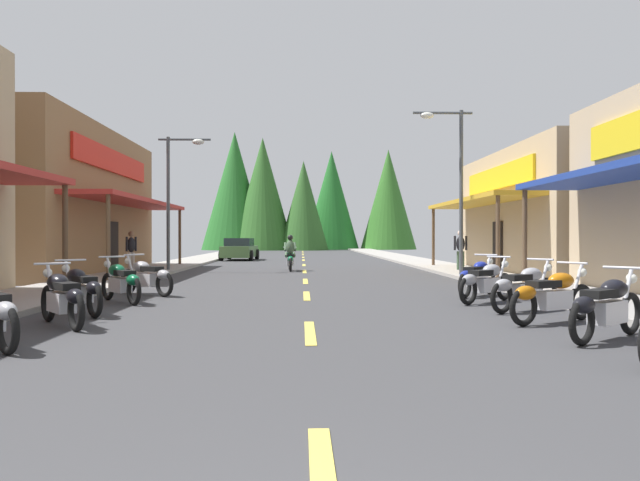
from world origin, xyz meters
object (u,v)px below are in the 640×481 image
(motorcycle_parked_left_3, at_px, (121,281))
(pedestrian_waiting, at_px, (131,249))
(motorcycle_parked_right_4, at_px, (486,281))
(motorcycle_parked_right_5, at_px, (477,277))
(rider_cruising_lead, at_px, (290,256))
(streetlamp_right, at_px, (452,168))
(motorcycle_parked_right_3, at_px, (524,287))
(parked_car_curbside, at_px, (240,249))
(streetlamp_left, at_px, (177,183))
(motorcycle_parked_left_4, at_px, (147,276))
(motorcycle_parked_left_2, at_px, (80,289))
(motorcycle_parked_left_1, at_px, (62,297))
(motorcycle_parked_right_2, at_px, (552,295))
(pedestrian_by_shop, at_px, (461,248))
(motorcycle_parked_right_1, at_px, (607,306))

(motorcycle_parked_left_3, relative_size, pedestrian_waiting, 1.02)
(motorcycle_parked_right_4, height_order, pedestrian_waiting, pedestrian_waiting)
(motorcycle_parked_right_5, xyz_separation_m, rider_cruising_lead, (-4.86, 11.75, 0.17))
(streetlamp_right, bearing_deg, motorcycle_parked_right_3, -95.73)
(motorcycle_parked_left_3, bearing_deg, parked_car_curbside, -37.94)
(streetlamp_left, height_order, motorcycle_parked_left_4, streetlamp_left)
(motorcycle_parked_right_4, bearing_deg, motorcycle_parked_left_2, 150.82)
(streetlamp_left, relative_size, motorcycle_parked_left_3, 3.21)
(streetlamp_right, height_order, motorcycle_parked_left_2, streetlamp_right)
(motorcycle_parked_left_1, bearing_deg, streetlamp_right, -74.69)
(streetlamp_right, relative_size, motorcycle_parked_right_2, 3.19)
(streetlamp_left, bearing_deg, motorcycle_parked_left_1, -85.53)
(motorcycle_parked_right_4, xyz_separation_m, motorcycle_parked_right_5, (0.24, 1.57, 0.00))
(motorcycle_parked_left_2, bearing_deg, motorcycle_parked_left_3, -43.30)
(streetlamp_left, bearing_deg, streetlamp_right, -18.92)
(motorcycle_parked_right_4, bearing_deg, motorcycle_parked_right_2, -129.32)
(motorcycle_parked_right_2, bearing_deg, motorcycle_parked_right_4, 62.56)
(streetlamp_right, xyz_separation_m, motorcycle_parked_left_2, (-9.66, -10.58, -3.48))
(motorcycle_parked_right_5, relative_size, pedestrian_by_shop, 0.98)
(rider_cruising_lead, bearing_deg, motorcycle_parked_left_3, 162.49)
(parked_car_curbside, bearing_deg, motorcycle_parked_left_2, -177.18)
(streetlamp_left, xyz_separation_m, motorcycle_parked_right_3, (9.60, -13.96, -3.23))
(motorcycle_parked_left_4, height_order, parked_car_curbside, parked_car_curbside)
(motorcycle_parked_left_3, height_order, pedestrian_by_shop, pedestrian_by_shop)
(motorcycle_parked_right_4, bearing_deg, parked_car_curbside, 65.22)
(motorcycle_parked_right_2, relative_size, rider_cruising_lead, 0.89)
(streetlamp_left, height_order, motorcycle_parked_left_2, streetlamp_left)
(rider_cruising_lead, bearing_deg, streetlamp_right, -130.20)
(streetlamp_right, relative_size, motorcycle_parked_right_5, 3.53)
(motorcycle_parked_right_2, bearing_deg, rider_cruising_lead, 75.98)
(parked_car_curbside, bearing_deg, streetlamp_left, 178.24)
(motorcycle_parked_right_3, xyz_separation_m, pedestrian_by_shop, (2.17, 13.52, 0.53))
(motorcycle_parked_right_4, distance_m, motorcycle_parked_left_4, 8.29)
(motorcycle_parked_right_2, height_order, rider_cruising_lead, rider_cruising_lead)
(motorcycle_parked_right_2, relative_size, motorcycle_parked_right_3, 1.06)
(motorcycle_parked_right_2, bearing_deg, motorcycle_parked_left_3, 126.88)
(streetlamp_right, height_order, motorcycle_parked_right_1, streetlamp_right)
(motorcycle_parked_right_3, bearing_deg, parked_car_curbside, 71.27)
(rider_cruising_lead, bearing_deg, motorcycle_parked_left_2, 163.91)
(motorcycle_parked_right_3, relative_size, parked_car_curbside, 0.41)
(motorcycle_parked_right_4, height_order, motorcycle_parked_left_3, same)
(motorcycle_parked_left_4, distance_m, pedestrian_waiting, 9.81)
(streetlamp_right, xyz_separation_m, parked_car_curbside, (-9.39, 17.51, -3.29))
(motorcycle_parked_left_3, bearing_deg, pedestrian_by_shop, -79.99)
(motorcycle_parked_left_3, distance_m, parked_car_curbside, 25.99)
(motorcycle_parked_right_3, distance_m, pedestrian_waiting, 17.17)
(motorcycle_parked_left_4, bearing_deg, pedestrian_waiting, -32.33)
(rider_cruising_lead, bearing_deg, streetlamp_left, 99.39)
(motorcycle_parked_right_5, distance_m, motorcycle_parked_left_2, 9.24)
(motorcycle_parked_right_3, relative_size, pedestrian_by_shop, 1.03)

